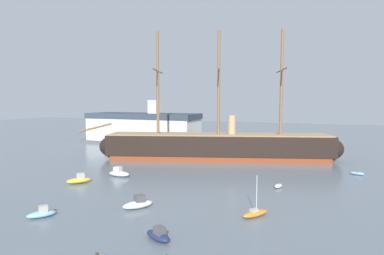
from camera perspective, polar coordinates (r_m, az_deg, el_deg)
tall_ship at (r=80.00m, az=4.65°, el=-3.31°), size 63.69×24.66×31.51m
motorboat_foreground_left at (r=46.15m, az=-25.00°, el=-13.56°), size 3.20×3.60×1.44m
motorboat_foreground_right at (r=36.07m, az=-5.98°, el=-18.35°), size 3.84×2.90×1.49m
motorboat_near_centre at (r=45.89m, az=-9.50°, el=-13.11°), size 4.00×4.47×1.79m
motorboat_mid_left at (r=61.58m, az=-19.30°, el=-8.69°), size 4.02×4.37×1.77m
sailboat_mid_right at (r=43.07m, az=11.08°, el=-14.61°), size 3.32×4.04×5.30m
motorboat_alongside_bow at (r=64.75m, az=-12.76°, el=-7.85°), size 4.45×1.94×1.85m
dinghy_alongside_stern at (r=57.38m, az=15.00°, el=-9.92°), size 1.49×2.52×0.56m
sailboat_far_left at (r=88.63m, az=-12.69°, el=-4.53°), size 4.07×4.48×6.08m
dinghy_far_right at (r=72.34m, az=27.14°, el=-7.21°), size 2.75×1.60×0.61m
motorboat_distant_centre at (r=84.90m, az=5.28°, el=-4.86°), size 1.39×3.33×1.40m
dockside_warehouse_left at (r=113.70m, az=-8.60°, el=-0.09°), size 42.34×15.71×14.82m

